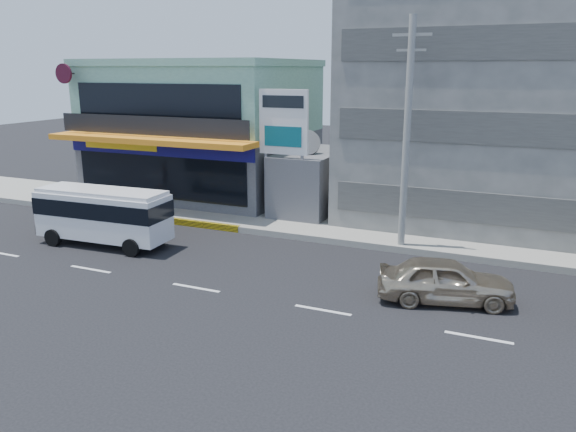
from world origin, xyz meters
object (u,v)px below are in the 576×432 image
(shop_building, at_px, (205,132))
(billboard, at_px, (284,130))
(concrete_building, at_px, (519,86))
(motorcycle_rider, at_px, (75,212))
(utility_pole_near, at_px, (407,135))
(sedan, at_px, (446,280))
(minibus, at_px, (103,212))
(satellite_dish, at_px, (306,152))

(shop_building, relative_size, billboard, 1.80)
(shop_building, height_order, concrete_building, concrete_building)
(motorcycle_rider, bearing_deg, concrete_building, 26.08)
(utility_pole_near, distance_m, sedan, 7.15)
(shop_building, relative_size, utility_pole_near, 1.24)
(shop_building, bearing_deg, billboard, -32.32)
(minibus, bearing_deg, concrete_building, 36.12)
(utility_pole_near, bearing_deg, motorcycle_rider, -171.64)
(concrete_building, height_order, motorcycle_rider, concrete_building)
(billboard, distance_m, minibus, 9.48)
(sedan, bearing_deg, shop_building, 40.66)
(billboard, bearing_deg, minibus, -134.11)
(satellite_dish, relative_size, minibus, 0.24)
(satellite_dish, xyz_separation_m, billboard, (-0.50, -1.80, 1.35))
(minibus, bearing_deg, billboard, 45.89)
(shop_building, bearing_deg, concrete_building, 3.35)
(shop_building, distance_m, concrete_building, 18.28)
(motorcycle_rider, bearing_deg, utility_pole_near, 8.36)
(shop_building, xyz_separation_m, motorcycle_rider, (-2.48, -8.97, -3.31))
(shop_building, height_order, billboard, shop_building)
(utility_pole_near, height_order, motorcycle_rider, utility_pole_near)
(satellite_dish, distance_m, sedan, 12.51)
(concrete_building, distance_m, satellite_dish, 11.30)
(billboard, bearing_deg, shop_building, 147.68)
(minibus, bearing_deg, motorcycle_rider, 150.61)
(concrete_building, bearing_deg, shop_building, -176.65)
(concrete_building, relative_size, billboard, 2.32)
(satellite_dish, relative_size, sedan, 0.32)
(sedan, bearing_deg, concrete_building, -20.74)
(concrete_building, bearing_deg, motorcycle_rider, -153.92)
(shop_building, relative_size, motorcycle_rider, 5.94)
(utility_pole_near, distance_m, motorcycle_rider, 17.24)
(billboard, distance_m, sedan, 12.12)
(concrete_building, xyz_separation_m, utility_pole_near, (-4.00, -7.60, -1.85))
(concrete_building, distance_m, billboard, 12.17)
(shop_building, bearing_deg, minibus, -83.18)
(satellite_dish, xyz_separation_m, motorcycle_rider, (-10.48, -6.02, -2.89))
(concrete_building, bearing_deg, billboard, -151.08)
(utility_pole_near, relative_size, sedan, 2.17)
(concrete_building, xyz_separation_m, billboard, (-10.50, -5.80, -2.07))
(satellite_dish, xyz_separation_m, minibus, (-6.67, -8.17, -2.02))
(minibus, xyz_separation_m, sedan, (15.30, -0.45, -0.77))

